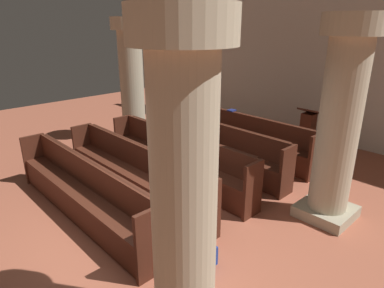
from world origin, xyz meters
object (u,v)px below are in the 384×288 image
(pillar_aisle_side, at_px, (340,120))
(pew_row_4, at_px, (80,189))
(pew_row_0, at_px, (241,134))
(pillar_aisle_rear, at_px, (184,187))
(pew_row_2, at_px, (177,156))
(pillar_far_side, at_px, (132,79))
(pew_row_1, at_px, (212,144))
(pew_row_3, at_px, (134,171))
(kneeler_box_blue, at_px, (199,254))
(lectern, at_px, (307,134))
(hymn_book, at_px, (232,110))

(pillar_aisle_side, bearing_deg, pew_row_4, -133.12)
(pew_row_0, relative_size, pillar_aisle_rear, 1.22)
(pillar_aisle_side, relative_size, pillar_aisle_rear, 1.00)
(pew_row_0, bearing_deg, pillar_aisle_side, -23.00)
(pew_row_2, height_order, pew_row_4, same)
(pillar_far_side, bearing_deg, pillar_aisle_side, 0.63)
(pew_row_4, bearing_deg, pew_row_1, 90.00)
(pew_row_3, distance_m, pillar_far_side, 3.36)
(pillar_far_side, relative_size, kneeler_box_blue, 8.36)
(pew_row_0, relative_size, pillar_far_side, 1.22)
(pew_row_0, bearing_deg, lectern, 53.11)
(pillar_aisle_side, height_order, pillar_aisle_rear, same)
(pew_row_1, height_order, pew_row_2, same)
(pew_row_4, distance_m, kneeler_box_blue, 2.18)
(pew_row_1, distance_m, pillar_aisle_side, 2.89)
(pillar_aisle_rear, bearing_deg, pillar_aisle_side, 90.00)
(pew_row_4, height_order, lectern, lectern)
(pew_row_3, distance_m, pillar_aisle_side, 3.43)
(pew_row_1, relative_size, pillar_aisle_side, 1.22)
(pew_row_1, xyz_separation_m, pew_row_3, (0.00, -1.99, 0.00))
(pew_row_0, bearing_deg, pillar_far_side, -155.55)
(pew_row_4, distance_m, hymn_book, 4.22)
(pew_row_1, xyz_separation_m, hymn_book, (-0.46, 1.18, 0.45))
(pillar_aisle_rear, relative_size, hymn_book, 17.09)
(pew_row_1, distance_m, pew_row_4, 2.98)
(pew_row_4, height_order, hymn_book, hymn_book)
(pillar_aisle_side, bearing_deg, kneeler_box_blue, -104.73)
(lectern, bearing_deg, pew_row_1, -112.99)
(pillar_far_side, height_order, hymn_book, pillar_far_side)
(lectern, bearing_deg, pillar_far_side, -145.31)
(pew_row_2, xyz_separation_m, pillar_aisle_side, (2.67, 0.86, 1.11))
(pew_row_1, relative_size, pillar_far_side, 1.22)
(pew_row_1, xyz_separation_m, pew_row_2, (0.00, -0.99, 0.00))
(pew_row_0, distance_m, hymn_book, 0.67)
(lectern, height_order, kneeler_box_blue, lectern)
(pew_row_4, xyz_separation_m, hymn_book, (-0.46, 4.17, 0.45))
(pew_row_1, height_order, pew_row_4, same)
(pillar_aisle_side, relative_size, pillar_far_side, 1.00)
(pew_row_2, bearing_deg, pew_row_0, 90.00)
(pew_row_2, relative_size, pillar_aisle_side, 1.22)
(pew_row_0, distance_m, pillar_aisle_rear, 5.10)
(pew_row_2, xyz_separation_m, hymn_book, (-0.46, 2.18, 0.45))
(kneeler_box_blue, bearing_deg, pew_row_2, 145.55)
(pew_row_4, relative_size, pillar_aisle_rear, 1.22)
(pew_row_0, height_order, kneeler_box_blue, pew_row_0)
(hymn_book, bearing_deg, pillar_far_side, -147.41)
(kneeler_box_blue, bearing_deg, pillar_aisle_side, 75.27)
(hymn_book, relative_size, kneeler_box_blue, 0.49)
(pew_row_3, bearing_deg, pew_row_2, 90.00)
(pew_row_2, bearing_deg, pew_row_1, 90.00)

